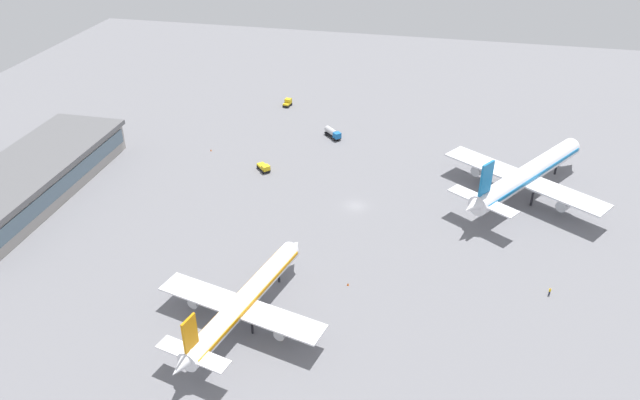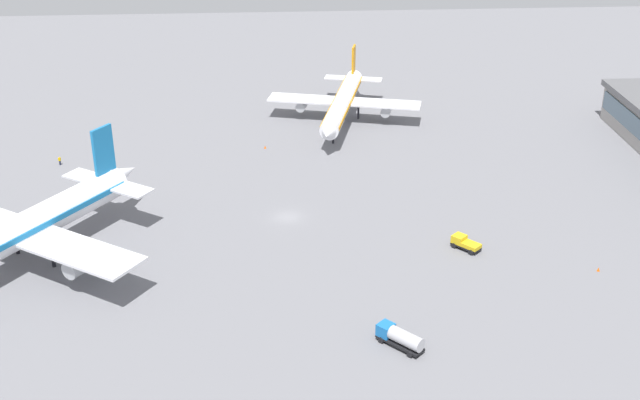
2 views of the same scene
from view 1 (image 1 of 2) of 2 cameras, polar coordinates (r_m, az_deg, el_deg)
name	(u,v)px [view 1 (image 1 of 2)]	position (r m, az deg, el deg)	size (l,w,h in m)	color
ground	(355,206)	(143.59, 3.37, -0.55)	(288.00, 288.00, 0.00)	slate
terminal_building	(27,182)	(161.12, -25.93, 1.57)	(61.15, 20.42, 8.18)	#9E9993
airplane_at_gate	(527,175)	(153.05, 18.93, 2.27)	(44.63, 37.64, 15.61)	white
airplane_taxiing	(244,301)	(109.62, -7.20, -9.44)	(39.80, 32.47, 12.28)	white
baggage_tug	(288,102)	(198.46, -3.06, 9.17)	(3.44, 2.62, 2.30)	black
fuel_truck	(333,133)	(176.27, 1.21, 6.35)	(5.83, 5.76, 2.50)	black
pushback_tractor	(264,167)	(158.80, -5.31, 3.09)	(4.50, 4.40, 1.90)	black
ground_crew_worker	(550,291)	(124.45, 20.86, -8.05)	(0.54, 0.54, 1.67)	#1E2338
safety_cone_near_gate	(211,150)	(171.31, -10.25, 4.66)	(0.44, 0.44, 0.60)	#EA590C
safety_cone_mid_apron	(348,284)	(119.13, 2.66, -7.93)	(0.44, 0.44, 0.60)	#EA590C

